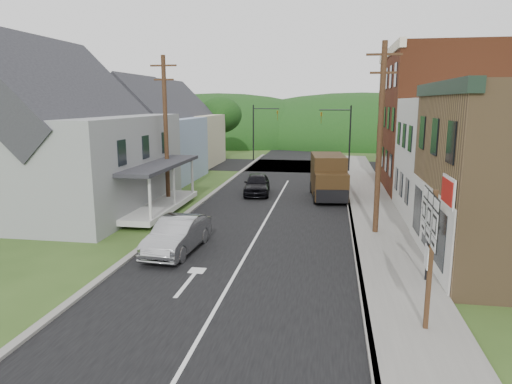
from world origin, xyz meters
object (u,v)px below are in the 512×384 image
at_px(delivery_van, 328,177).
at_px(route_sign_cluster, 430,240).
at_px(silver_sedan, 178,235).
at_px(warning_sign, 428,228).
at_px(dark_sedan, 257,184).

xyz_separation_m(delivery_van, route_sign_cluster, (2.80, -17.77, 1.23)).
bearing_deg(silver_sedan, warning_sign, -7.62).
bearing_deg(route_sign_cluster, warning_sign, 80.73).
bearing_deg(delivery_van, warning_sign, -82.16).
relative_size(silver_sedan, warning_sign, 1.53).
distance_m(delivery_van, warning_sign, 14.57).
height_order(dark_sedan, warning_sign, warning_sign).
height_order(silver_sedan, route_sign_cluster, route_sign_cluster).
xyz_separation_m(dark_sedan, route_sign_cluster, (7.67, -18.32, 1.96)).
bearing_deg(dark_sedan, warning_sign, -66.57).
bearing_deg(route_sign_cluster, silver_sedan, 150.18).
bearing_deg(silver_sedan, delivery_van, 66.59).
bearing_deg(route_sign_cluster, dark_sedan, 114.57).
xyz_separation_m(silver_sedan, delivery_van, (6.21, 12.21, 0.71)).
bearing_deg(delivery_van, dark_sedan, 167.42).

